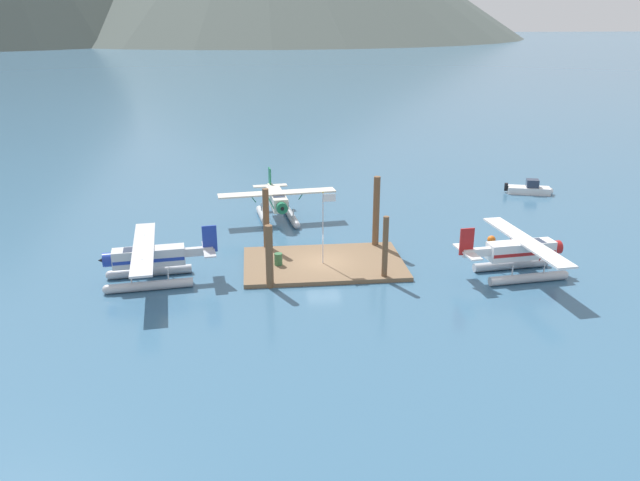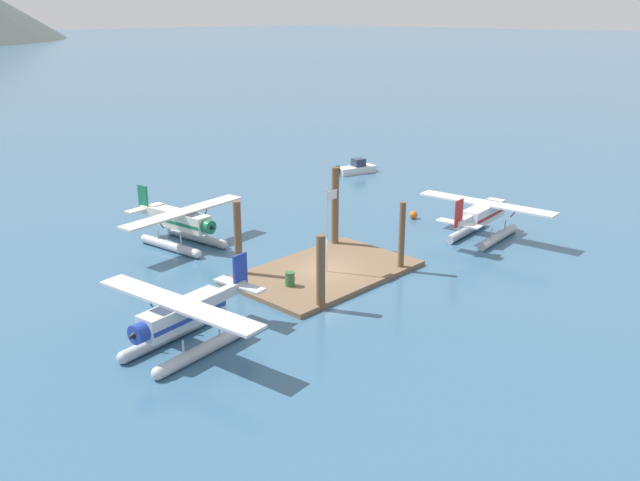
{
  "view_description": "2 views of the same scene",
  "coord_description": "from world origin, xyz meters",
  "px_view_note": "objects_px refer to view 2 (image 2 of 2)",
  "views": [
    {
      "loc": [
        -4.96,
        -43.12,
        17.55
      ],
      "look_at": [
        -0.08,
        1.78,
        1.32
      ],
      "focal_mm": 35.56,
      "sensor_mm": 36.0,
      "label": 1
    },
    {
      "loc": [
        -29.57,
        -27.78,
        16.04
      ],
      "look_at": [
        0.04,
        0.44,
        2.19
      ],
      "focal_mm": 38.06,
      "sensor_mm": 36.0,
      "label": 2
    }
  ],
  "objects_px": {
    "flagpole": "(328,220)",
    "boat_white_open_east": "(357,168)",
    "seaplane_cream_bow_left": "(182,225)",
    "mooring_buoy": "(413,215)",
    "seaplane_silver_port_aft": "(183,321)",
    "seaplane_white_stbd_aft": "(484,218)",
    "fuel_drum": "(290,279)"
  },
  "relations": [
    {
      "from": "flagpole",
      "to": "boat_white_open_east",
      "type": "relative_size",
      "value": 1.13
    },
    {
      "from": "seaplane_cream_bow_left",
      "to": "boat_white_open_east",
      "type": "distance_m",
      "value": 27.08
    },
    {
      "from": "mooring_buoy",
      "to": "seaplane_cream_bow_left",
      "type": "bearing_deg",
      "value": 154.76
    },
    {
      "from": "seaplane_cream_bow_left",
      "to": "seaplane_silver_port_aft",
      "type": "distance_m",
      "value": 16.11
    },
    {
      "from": "seaplane_cream_bow_left",
      "to": "mooring_buoy",
      "type": "bearing_deg",
      "value": -25.24
    },
    {
      "from": "mooring_buoy",
      "to": "seaplane_cream_bow_left",
      "type": "relative_size",
      "value": 0.06
    },
    {
      "from": "seaplane_white_stbd_aft",
      "to": "boat_white_open_east",
      "type": "distance_m",
      "value": 23.05
    },
    {
      "from": "flagpole",
      "to": "seaplane_silver_port_aft",
      "type": "xyz_separation_m",
      "value": [
        -12.29,
        -1.64,
        -2.12
      ]
    },
    {
      "from": "mooring_buoy",
      "to": "seaplane_cream_bow_left",
      "type": "height_order",
      "value": "seaplane_cream_bow_left"
    },
    {
      "from": "fuel_drum",
      "to": "seaplane_cream_bow_left",
      "type": "height_order",
      "value": "seaplane_cream_bow_left"
    },
    {
      "from": "seaplane_cream_bow_left",
      "to": "boat_white_open_east",
      "type": "xyz_separation_m",
      "value": [
        26.34,
        6.15,
        -1.09
      ]
    },
    {
      "from": "seaplane_silver_port_aft",
      "to": "seaplane_white_stbd_aft",
      "type": "bearing_deg",
      "value": -3.36
    },
    {
      "from": "seaplane_silver_port_aft",
      "to": "boat_white_open_east",
      "type": "bearing_deg",
      "value": 28.38
    },
    {
      "from": "fuel_drum",
      "to": "seaplane_cream_bow_left",
      "type": "relative_size",
      "value": 0.08
    },
    {
      "from": "seaplane_silver_port_aft",
      "to": "boat_white_open_east",
      "type": "distance_m",
      "value": 40.57
    },
    {
      "from": "fuel_drum",
      "to": "seaplane_cream_bow_left",
      "type": "bearing_deg",
      "value": 87.83
    },
    {
      "from": "mooring_buoy",
      "to": "fuel_drum",
      "type": "bearing_deg",
      "value": -168.56
    },
    {
      "from": "fuel_drum",
      "to": "seaplane_white_stbd_aft",
      "type": "height_order",
      "value": "seaplane_white_stbd_aft"
    },
    {
      "from": "seaplane_cream_bow_left",
      "to": "boat_white_open_east",
      "type": "height_order",
      "value": "seaplane_cream_bow_left"
    },
    {
      "from": "flagpole",
      "to": "fuel_drum",
      "type": "height_order",
      "value": "flagpole"
    },
    {
      "from": "flagpole",
      "to": "seaplane_silver_port_aft",
      "type": "bearing_deg",
      "value": -172.42
    },
    {
      "from": "mooring_buoy",
      "to": "seaplane_white_stbd_aft",
      "type": "xyz_separation_m",
      "value": [
        -0.48,
        -6.66,
        1.25
      ]
    },
    {
      "from": "mooring_buoy",
      "to": "boat_white_open_east",
      "type": "xyz_separation_m",
      "value": [
        9.41,
        14.14,
        0.16
      ]
    },
    {
      "from": "seaplane_white_stbd_aft",
      "to": "seaplane_silver_port_aft",
      "type": "bearing_deg",
      "value": 176.64
    },
    {
      "from": "mooring_buoy",
      "to": "seaplane_silver_port_aft",
      "type": "distance_m",
      "value": 26.8
    },
    {
      "from": "boat_white_open_east",
      "to": "mooring_buoy",
      "type": "bearing_deg",
      "value": -123.66
    },
    {
      "from": "seaplane_cream_bow_left",
      "to": "seaplane_silver_port_aft",
      "type": "height_order",
      "value": "same"
    },
    {
      "from": "flagpole",
      "to": "seaplane_cream_bow_left",
      "type": "xyz_separation_m",
      "value": [
        -2.96,
        11.49,
        -2.12
      ]
    },
    {
      "from": "mooring_buoy",
      "to": "boat_white_open_east",
      "type": "relative_size",
      "value": 0.14
    },
    {
      "from": "mooring_buoy",
      "to": "boat_white_open_east",
      "type": "distance_m",
      "value": 16.98
    },
    {
      "from": "fuel_drum",
      "to": "seaplane_silver_port_aft",
      "type": "bearing_deg",
      "value": -169.62
    },
    {
      "from": "seaplane_silver_port_aft",
      "to": "flagpole",
      "type": "bearing_deg",
      "value": 7.58
    }
  ]
}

